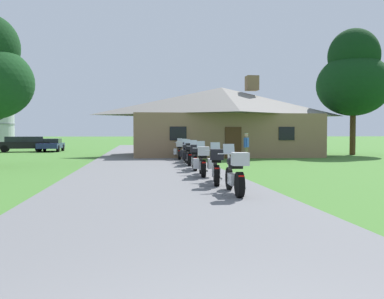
# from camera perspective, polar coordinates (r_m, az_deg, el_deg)

# --- Properties ---
(ground_plane) EXTENTS (500.00, 500.00, 0.00)m
(ground_plane) POSITION_cam_1_polar(r_m,az_deg,el_deg) (22.23, -5.90, -2.10)
(ground_plane) COLOR #42752D
(asphalt_driveway) EXTENTS (6.40, 80.00, 0.06)m
(asphalt_driveway) POSITION_cam_1_polar(r_m,az_deg,el_deg) (20.23, -5.76, -2.43)
(asphalt_driveway) COLOR slate
(asphalt_driveway) RESTS_ON ground
(motorcycle_black_nearest_to_camera) EXTENTS (0.66, 2.08, 1.30)m
(motorcycle_black_nearest_to_camera) POSITION_cam_1_polar(r_m,az_deg,el_deg) (10.99, 5.91, -3.20)
(motorcycle_black_nearest_to_camera) COLOR black
(motorcycle_black_nearest_to_camera) RESTS_ON asphalt_driveway
(motorcycle_green_second_in_row) EXTENTS (0.77, 2.08, 1.30)m
(motorcycle_green_second_in_row) POSITION_cam_1_polar(r_m,az_deg,el_deg) (13.22, 3.32, -2.29)
(motorcycle_green_second_in_row) COLOR black
(motorcycle_green_second_in_row) RESTS_ON asphalt_driveway
(motorcycle_green_third_in_row) EXTENTS (0.82, 2.08, 1.30)m
(motorcycle_green_third_in_row) POSITION_cam_1_polar(r_m,az_deg,el_deg) (15.62, 1.45, -1.65)
(motorcycle_green_third_in_row) COLOR black
(motorcycle_green_third_in_row) RESTS_ON asphalt_driveway
(motorcycle_white_fourth_in_row) EXTENTS (0.67, 2.08, 1.30)m
(motorcycle_white_fourth_in_row) POSITION_cam_1_polar(r_m,az_deg,el_deg) (18.40, 0.35, -1.04)
(motorcycle_white_fourth_in_row) COLOR black
(motorcycle_white_fourth_in_row) RESTS_ON asphalt_driveway
(motorcycle_blue_fifth_in_row) EXTENTS (0.75, 2.08, 1.30)m
(motorcycle_blue_fifth_in_row) POSITION_cam_1_polar(r_m,az_deg,el_deg) (21.10, -0.43, -0.66)
(motorcycle_blue_fifth_in_row) COLOR black
(motorcycle_blue_fifth_in_row) RESTS_ON asphalt_driveway
(motorcycle_black_sixth_in_row) EXTENTS (0.75, 2.08, 1.30)m
(motorcycle_black_sixth_in_row) POSITION_cam_1_polar(r_m,az_deg,el_deg) (23.49, -0.84, -0.38)
(motorcycle_black_sixth_in_row) COLOR black
(motorcycle_black_sixth_in_row) RESTS_ON asphalt_driveway
(motorcycle_orange_farthest_in_row) EXTENTS (0.85, 2.08, 1.30)m
(motorcycle_orange_farthest_in_row) POSITION_cam_1_polar(r_m,az_deg,el_deg) (26.08, -1.71, -0.13)
(motorcycle_orange_farthest_in_row) COLOR black
(motorcycle_orange_farthest_in_row) RESTS_ON asphalt_driveway
(stone_lodge) EXTENTS (13.89, 8.46, 6.05)m
(stone_lodge) POSITION_cam_1_polar(r_m,az_deg,el_deg) (31.74, 4.04, 3.96)
(stone_lodge) COLOR #896B4C
(stone_lodge) RESTS_ON ground
(bystander_blue_shirt_near_lodge) EXTENTS (0.37, 0.48, 1.69)m
(bystander_blue_shirt_near_lodge) POSITION_cam_1_polar(r_m,az_deg,el_deg) (24.89, 7.42, 0.53)
(bystander_blue_shirt_near_lodge) COLOR #75664C
(bystander_blue_shirt_near_lodge) RESTS_ON ground
(tree_right_of_lodge) EXTENTS (5.64, 5.64, 9.82)m
(tree_right_of_lodge) POSITION_cam_1_polar(r_m,az_deg,el_deg) (35.36, 21.17, 9.27)
(tree_right_of_lodge) COLOR #422D19
(tree_right_of_lodge) RESTS_ON ground
(parked_black_suv_far_left) EXTENTS (4.88, 2.74, 1.40)m
(parked_black_suv_far_left) POSITION_cam_1_polar(r_m,az_deg,el_deg) (41.12, -22.08, 0.78)
(parked_black_suv_far_left) COLOR black
(parked_black_suv_far_left) RESTS_ON ground
(parked_navy_sedan_far_left) EXTENTS (1.95, 4.22, 1.20)m
(parked_navy_sedan_far_left) POSITION_cam_1_polar(r_m,az_deg,el_deg) (41.08, -18.67, 0.64)
(parked_navy_sedan_far_left) COLOR navy
(parked_navy_sedan_far_left) RESTS_ON ground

